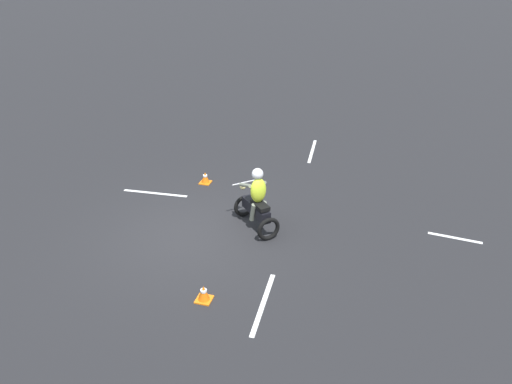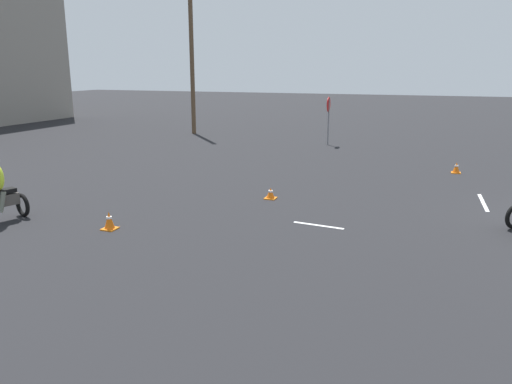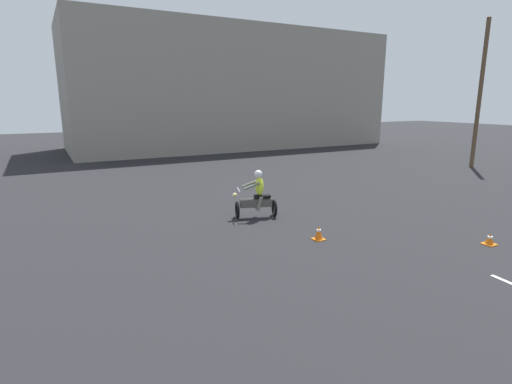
# 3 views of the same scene
# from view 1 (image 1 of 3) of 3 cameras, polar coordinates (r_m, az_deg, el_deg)

# --- Properties ---
(ground_plane) EXTENTS (120.00, 120.00, 0.00)m
(ground_plane) POSITION_cam_1_polar(r_m,az_deg,el_deg) (12.37, -7.72, -4.98)
(ground_plane) COLOR black
(motorcycle_rider_foreground) EXTENTS (1.43, 1.40, 1.66)m
(motorcycle_rider_foreground) POSITION_cam_1_polar(r_m,az_deg,el_deg) (12.22, 0.08, -1.21)
(motorcycle_rider_foreground) COLOR black
(motorcycle_rider_foreground) RESTS_ON ground
(traffic_cone_near_right) EXTENTS (0.32, 0.32, 0.35)m
(traffic_cone_near_right) POSITION_cam_1_polar(r_m,az_deg,el_deg) (10.25, -5.99, -11.46)
(traffic_cone_near_right) COLOR orange
(traffic_cone_near_right) RESTS_ON ground
(traffic_cone_mid_center) EXTENTS (0.32, 0.32, 0.35)m
(traffic_cone_mid_center) POSITION_cam_1_polar(r_m,az_deg,el_deg) (14.82, -5.82, 1.62)
(traffic_cone_mid_center) COLOR orange
(traffic_cone_mid_center) RESTS_ON ground
(lane_stripe_e) EXTENTS (1.95, 0.19, 0.01)m
(lane_stripe_e) POSITION_cam_1_polar(r_m,az_deg,el_deg) (10.21, 0.82, -12.62)
(lane_stripe_e) COLOR silver
(lane_stripe_e) RESTS_ON ground
(lane_stripe_n) EXTENTS (0.22, 1.26, 0.01)m
(lane_stripe_n) POSITION_cam_1_polar(r_m,az_deg,el_deg) (13.11, 21.78, -4.88)
(lane_stripe_n) COLOR silver
(lane_stripe_n) RESTS_ON ground
(lane_stripe_w) EXTENTS (2.03, 0.25, 0.01)m
(lane_stripe_w) POSITION_cam_1_polar(r_m,az_deg,el_deg) (17.16, 6.44, 4.68)
(lane_stripe_w) COLOR silver
(lane_stripe_w) RESTS_ON ground
(lane_stripe_s) EXTENTS (0.24, 1.91, 0.01)m
(lane_stripe_s) POSITION_cam_1_polar(r_m,az_deg,el_deg) (14.51, -11.44, -0.13)
(lane_stripe_s) COLOR silver
(lane_stripe_s) RESTS_ON ground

